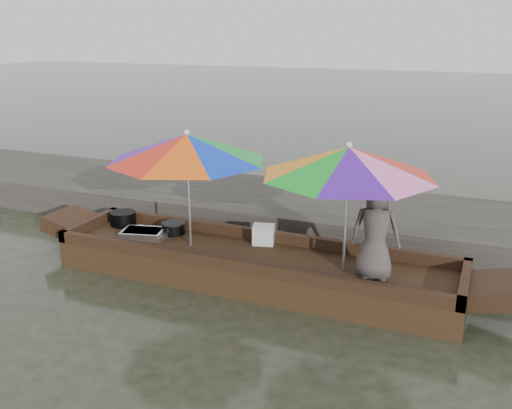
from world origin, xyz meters
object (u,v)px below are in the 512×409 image
at_px(supply_bag, 264,235).
at_px(umbrella_stern, 346,208).
at_px(cooking_pot, 123,218).
at_px(tray_crayfish, 143,233).
at_px(vendor, 376,231).
at_px(tray_scallop, 149,233).
at_px(umbrella_bow, 189,189).
at_px(boat_hull, 253,268).
at_px(charcoal_grill, 173,229).

xyz_separation_m(supply_bag, umbrella_stern, (1.21, -0.43, 0.65)).
bearing_deg(cooking_pot, tray_crayfish, -28.77).
bearing_deg(umbrella_stern, vendor, -12.91).
relative_size(tray_crayfish, umbrella_stern, 0.28).
bearing_deg(tray_crayfish, vendor, -2.33).
bearing_deg(cooking_pot, umbrella_stern, -5.75).
bearing_deg(tray_crayfish, tray_scallop, 49.23).
height_order(cooking_pot, vendor, vendor).
height_order(supply_bag, umbrella_stern, umbrella_stern).
distance_m(cooking_pot, umbrella_stern, 3.49).
distance_m(cooking_pot, umbrella_bow, 1.53).
xyz_separation_m(supply_bag, vendor, (1.58, -0.52, 0.45)).
xyz_separation_m(boat_hull, cooking_pot, (-2.23, 0.34, 0.27)).
height_order(tray_crayfish, umbrella_bow, umbrella_bow).
xyz_separation_m(boat_hull, tray_scallop, (-1.63, 0.11, 0.21)).
xyz_separation_m(cooking_pot, vendor, (3.78, -0.43, 0.48)).
xyz_separation_m(cooking_pot, tray_crayfish, (0.54, -0.30, -0.05)).
height_order(supply_bag, umbrella_bow, umbrella_bow).
height_order(umbrella_bow, umbrella_stern, same).
xyz_separation_m(tray_crayfish, supply_bag, (1.66, 0.38, 0.09)).
bearing_deg(vendor, supply_bag, -20.69).
bearing_deg(vendor, boat_hull, -5.80).
bearing_deg(charcoal_grill, tray_crayfish, -142.44).
height_order(tray_scallop, charcoal_grill, charcoal_grill).
relative_size(cooking_pot, supply_bag, 1.34).
relative_size(boat_hull, charcoal_grill, 16.36).
bearing_deg(supply_bag, umbrella_stern, -19.63).
bearing_deg(boat_hull, umbrella_bow, 180.00).
distance_m(boat_hull, umbrella_bow, 1.31).
xyz_separation_m(tray_scallop, charcoal_grill, (0.28, 0.20, 0.04)).
distance_m(boat_hull, tray_scallop, 1.65).
height_order(charcoal_grill, supply_bag, supply_bag).
distance_m(boat_hull, charcoal_grill, 1.41).
bearing_deg(tray_crayfish, umbrella_stern, -0.91).
distance_m(tray_scallop, umbrella_stern, 2.91).
height_order(boat_hull, charcoal_grill, charcoal_grill).
relative_size(boat_hull, tray_crayfish, 9.10).
xyz_separation_m(charcoal_grill, umbrella_bow, (0.44, -0.30, 0.70)).
xyz_separation_m(tray_scallop, umbrella_stern, (2.81, -0.11, 0.74)).
bearing_deg(vendor, tray_scallop, -6.13).
bearing_deg(tray_crayfish, umbrella_bow, -3.34).
bearing_deg(tray_scallop, tray_crayfish, -130.77).
relative_size(boat_hull, cooking_pot, 13.91).
height_order(tray_crayfish, tray_scallop, tray_crayfish).
distance_m(cooking_pot, tray_crayfish, 0.62).
bearing_deg(vendor, umbrella_stern, -15.53).
distance_m(cooking_pot, supply_bag, 2.20).
xyz_separation_m(charcoal_grill, umbrella_stern, (2.53, -0.30, 0.70)).
bearing_deg(umbrella_bow, supply_bag, 26.19).
height_order(boat_hull, vendor, vendor).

